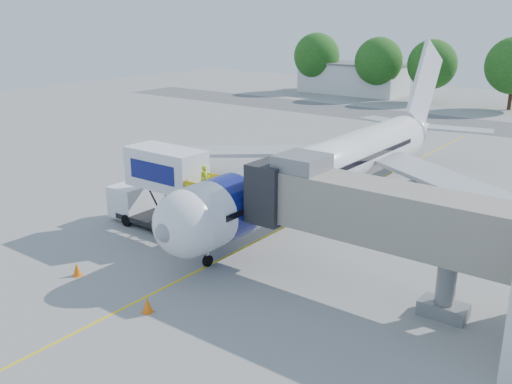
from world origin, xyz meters
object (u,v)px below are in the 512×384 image
Objects in this scene: aircraft at (332,166)px; ground_tug at (120,321)px; jet_bridge at (361,210)px; catering_hiloader at (160,189)px.

aircraft is 21.59m from ground_tug.
jet_bridge is 14.34m from catering_hiloader.
aircraft reaches higher than catering_hiloader.
jet_bridge reaches higher than ground_tug.
aircraft is at bearing 88.06° from ground_tug.
aircraft is 12.77m from catering_hiloader.
catering_hiloader is at bearing -179.99° from jet_bridge.
catering_hiloader is 13.26m from ground_tug.
ground_tug is at bearing -51.59° from catering_hiloader.
jet_bridge is 1.64× the size of catering_hiloader.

